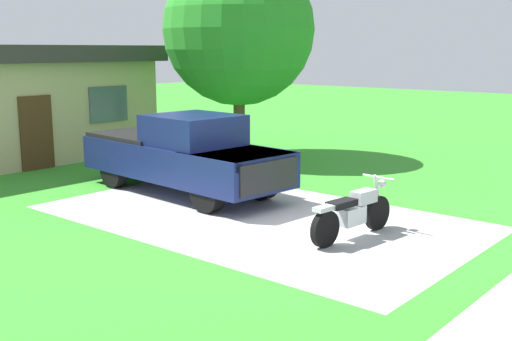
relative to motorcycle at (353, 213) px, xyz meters
name	(u,v)px	position (x,y,z in m)	size (l,w,h in m)	color
ground_plane	(257,217)	(-0.03, 2.26, -0.47)	(80.00, 80.00, 0.00)	green
driveway_pad	(257,217)	(-0.03, 2.26, -0.47)	(5.24, 8.77, 0.01)	#AFAFAF
motorcycle	(353,213)	(0.00, 0.00, 0.00)	(2.21, 0.70, 1.09)	black
pickup_truck	(182,153)	(0.53, 5.06, 0.48)	(2.41, 5.75, 1.90)	black
shade_tree	(239,30)	(5.13, 7.32, 3.50)	(4.66, 4.66, 6.30)	brown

